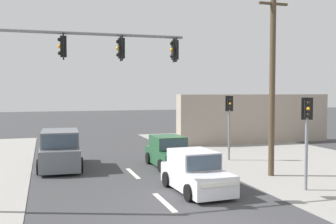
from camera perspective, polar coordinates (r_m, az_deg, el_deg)
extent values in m
cube|color=silver|center=(13.77, -0.53, -12.95)|extent=(0.20, 2.40, 0.01)
cube|color=silver|center=(18.48, -5.12, -8.85)|extent=(0.20, 2.40, 0.01)
cylinder|color=#4C3D2B|center=(18.06, 14.90, 4.73)|extent=(0.26, 0.26, 8.74)
cube|color=#4C3D2B|center=(18.46, 15.03, 14.93)|extent=(1.40, 0.12, 0.10)
cylinder|color=slate|center=(13.49, -12.03, 11.09)|extent=(6.80, 0.26, 0.11)
cube|color=black|center=(13.40, -14.95, 9.17)|extent=(0.21, 0.26, 0.68)
cube|color=black|center=(13.40, -14.95, 9.17)|extent=(0.05, 0.44, 0.84)
sphere|color=black|center=(13.43, -15.48, 10.09)|extent=(0.13, 0.13, 0.13)
sphere|color=orange|center=(13.40, -15.46, 9.16)|extent=(0.13, 0.13, 0.13)
sphere|color=black|center=(13.38, -15.45, 8.23)|extent=(0.13, 0.13, 0.13)
cube|color=black|center=(13.58, -6.79, 9.16)|extent=(0.21, 0.26, 0.68)
cube|color=black|center=(13.58, -6.79, 9.16)|extent=(0.05, 0.44, 0.84)
sphere|color=black|center=(13.59, -7.30, 10.09)|extent=(0.13, 0.13, 0.13)
sphere|color=orange|center=(13.56, -7.29, 9.17)|extent=(0.13, 0.13, 0.13)
sphere|color=black|center=(13.54, -7.29, 8.24)|extent=(0.13, 0.13, 0.13)
cube|color=black|center=(14.02, 1.01, 8.98)|extent=(0.21, 0.26, 0.68)
cube|color=black|center=(14.02, 1.01, 8.98)|extent=(0.05, 0.44, 0.84)
sphere|color=black|center=(14.01, 0.53, 9.89)|extent=(0.13, 0.13, 0.13)
sphere|color=orange|center=(13.99, 0.53, 9.00)|extent=(0.13, 0.13, 0.13)
sphere|color=black|center=(13.96, 0.53, 8.10)|extent=(0.13, 0.13, 0.13)
cylinder|color=slate|center=(15.92, 19.42, -5.80)|extent=(0.12, 0.12, 2.80)
cube|color=black|center=(15.76, 19.53, 0.46)|extent=(0.30, 0.26, 0.68)
cube|color=black|center=(15.76, 19.53, 0.46)|extent=(0.44, 0.15, 0.84)
sphere|color=black|center=(15.64, 19.71, 1.25)|extent=(0.13, 0.13, 0.13)
sphere|color=orange|center=(15.65, 19.69, 0.45)|extent=(0.13, 0.13, 0.13)
sphere|color=black|center=(15.66, 19.68, -0.36)|extent=(0.13, 0.13, 0.13)
cylinder|color=slate|center=(21.86, 8.84, -3.34)|extent=(0.12, 0.12, 2.80)
cube|color=black|center=(21.74, 8.88, 1.22)|extent=(0.28, 0.22, 0.68)
cube|color=black|center=(21.74, 8.88, 1.22)|extent=(0.44, 0.08, 0.84)
sphere|color=black|center=(21.62, 9.00, 1.80)|extent=(0.13, 0.13, 0.13)
sphere|color=orange|center=(21.63, 8.99, 1.21)|extent=(0.13, 0.13, 0.13)
sphere|color=black|center=(21.63, 8.99, 0.63)|extent=(0.13, 0.13, 0.13)
cube|color=#A39384|center=(29.73, 12.53, -0.95)|extent=(12.00, 1.00, 3.60)
cube|color=silver|center=(15.07, 4.17, -9.58)|extent=(1.77, 3.67, 0.76)
cube|color=silver|center=(15.20, 3.71, -6.78)|extent=(1.57, 1.97, 0.64)
cube|color=#384756|center=(14.34, 5.30, -7.38)|extent=(1.36, 0.13, 0.54)
cube|color=#384756|center=(16.08, 2.29, -6.24)|extent=(1.33, 0.12, 0.51)
cube|color=white|center=(13.44, 7.44, -10.39)|extent=(1.36, 0.11, 0.14)
cylinder|color=black|center=(14.50, 8.96, -10.96)|extent=(0.21, 0.61, 0.60)
cylinder|color=black|center=(13.81, 3.04, -11.63)|extent=(0.21, 0.61, 0.60)
cylinder|color=black|center=(16.43, 5.11, -9.28)|extent=(0.21, 0.61, 0.60)
cylinder|color=black|center=(15.83, -0.21, -9.74)|extent=(0.21, 0.61, 0.60)
cube|color=#235633|center=(19.91, 0.23, -6.51)|extent=(1.64, 3.62, 0.76)
cube|color=#235633|center=(20.09, -0.04, -4.40)|extent=(1.50, 1.92, 0.64)
cube|color=#384756|center=(19.18, 0.86, -4.75)|extent=(1.36, 0.08, 0.54)
cube|color=#384756|center=(21.01, -0.87, -4.08)|extent=(1.33, 0.08, 0.51)
cube|color=white|center=(18.19, 2.06, -6.86)|extent=(1.36, 0.06, 0.14)
cylinder|color=black|center=(19.19, 3.58, -7.50)|extent=(0.19, 0.60, 0.60)
cylinder|color=black|center=(18.66, -1.03, -7.80)|extent=(0.19, 0.60, 0.60)
cylinder|color=black|center=(21.24, 1.33, -6.48)|extent=(0.19, 0.60, 0.60)
cylinder|color=black|center=(20.77, -2.86, -6.70)|extent=(0.19, 0.60, 0.60)
cube|color=slate|center=(20.27, -15.37, -6.08)|extent=(2.04, 4.58, 1.00)
cube|color=slate|center=(19.96, -15.41, -3.67)|extent=(1.84, 2.77, 0.76)
cube|color=#384756|center=(21.32, -15.39, -3.26)|extent=(1.58, 0.13, 0.65)
cube|color=#384756|center=(18.60, -15.44, -4.15)|extent=(1.55, 0.13, 0.61)
cube|color=white|center=(22.49, -15.34, -4.62)|extent=(1.56, 0.11, 0.14)
cylinder|color=black|center=(21.72, -17.78, -6.25)|extent=(0.25, 0.73, 0.72)
cylinder|color=black|center=(21.71, -12.90, -6.19)|extent=(0.25, 0.73, 0.72)
cylinder|color=black|center=(18.97, -18.19, -7.58)|extent=(0.25, 0.73, 0.72)
cylinder|color=black|center=(18.96, -12.58, -7.51)|extent=(0.25, 0.73, 0.72)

